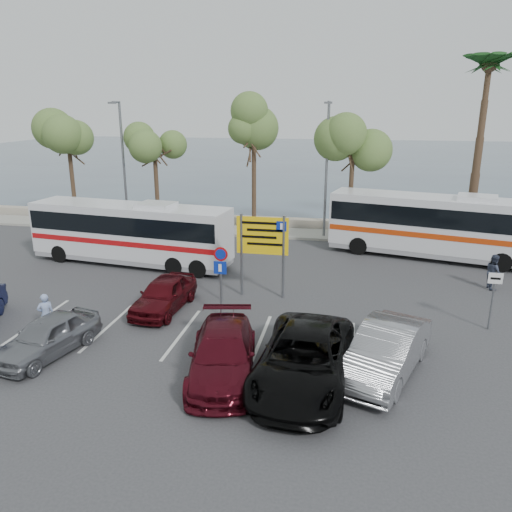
% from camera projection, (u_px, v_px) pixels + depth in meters
% --- Properties ---
extents(ground, '(120.00, 120.00, 0.00)m').
position_uv_depth(ground, '(221.00, 325.00, 18.81)').
color(ground, '#373639').
rests_on(ground, ground).
extents(kerb_strip, '(44.00, 2.40, 0.15)m').
position_uv_depth(kerb_strip, '(277.00, 233.00, 31.94)').
color(kerb_strip, gray).
rests_on(kerb_strip, ground).
extents(seawall, '(48.00, 0.80, 0.60)m').
position_uv_depth(seawall, '(281.00, 222.00, 33.75)').
color(seawall, tan).
rests_on(seawall, ground).
extents(sea, '(140.00, 140.00, 0.00)m').
position_uv_depth(sea, '(323.00, 159.00, 75.15)').
color(sea, '#39465C').
rests_on(sea, ground).
extents(tree_far_left, '(3.20, 3.20, 7.60)m').
position_uv_depth(tree_far_left, '(67.00, 130.00, 32.66)').
color(tree_far_left, '#382619').
rests_on(tree_far_left, kerb_strip).
extents(tree_left, '(3.20, 3.20, 7.20)m').
position_uv_depth(tree_left, '(154.00, 136.00, 31.67)').
color(tree_left, '#382619').
rests_on(tree_left, kerb_strip).
extents(tree_mid, '(3.20, 3.20, 8.00)m').
position_uv_depth(tree_mid, '(254.00, 127.00, 30.29)').
color(tree_mid, '#382619').
rests_on(tree_mid, kerb_strip).
extents(tree_right, '(3.20, 3.20, 7.40)m').
position_uv_depth(tree_right, '(354.00, 136.00, 29.34)').
color(tree_right, '#382619').
rests_on(tree_right, kerb_strip).
extents(palm_tree, '(4.80, 4.80, 11.20)m').
position_uv_depth(palm_tree, '(489.00, 68.00, 26.98)').
color(palm_tree, '#382619').
rests_on(palm_tree, kerb_strip).
extents(street_lamp_left, '(0.45, 1.15, 8.01)m').
position_uv_depth(street_lamp_left, '(123.00, 159.00, 31.99)').
color(street_lamp_left, slate).
rests_on(street_lamp_left, kerb_strip).
extents(street_lamp_right, '(0.45, 1.15, 8.01)m').
position_uv_depth(street_lamp_right, '(327.00, 163.00, 29.62)').
color(street_lamp_right, slate).
rests_on(street_lamp_right, kerb_strip).
extents(direction_sign, '(2.20, 0.12, 3.60)m').
position_uv_depth(direction_sign, '(263.00, 242.00, 20.92)').
color(direction_sign, slate).
rests_on(direction_sign, ground).
extents(sign_no_stop, '(0.60, 0.08, 2.35)m').
position_uv_depth(sign_no_stop, '(221.00, 265.00, 20.70)').
color(sign_no_stop, slate).
rests_on(sign_no_stop, ground).
extents(sign_parking, '(0.50, 0.07, 2.25)m').
position_uv_depth(sign_parking, '(221.00, 281.00, 19.16)').
color(sign_parking, slate).
rests_on(sign_parking, ground).
extents(sign_taxi, '(0.50, 0.07, 2.20)m').
position_uv_depth(sign_taxi, '(493.00, 293.00, 18.01)').
color(sign_taxi, slate).
rests_on(sign_taxi, ground).
extents(lane_markings, '(12.02, 4.20, 0.01)m').
position_uv_depth(lane_markings, '(184.00, 333.00, 18.08)').
color(lane_markings, silver).
rests_on(lane_markings, ground).
extents(coach_bus_left, '(10.77, 3.57, 3.29)m').
position_uv_depth(coach_bus_left, '(131.00, 235.00, 25.65)').
color(coach_bus_left, silver).
rests_on(coach_bus_left, ground).
extents(coach_bus_right, '(11.60, 5.00, 3.54)m').
position_uv_depth(coach_bus_right, '(439.00, 228.00, 26.51)').
color(coach_bus_right, silver).
rests_on(coach_bus_right, ground).
extents(car_silver_a, '(2.41, 4.12, 1.32)m').
position_uv_depth(car_silver_a, '(48.00, 336.00, 16.39)').
color(car_silver_a, gray).
rests_on(car_silver_a, ground).
extents(car_maroon, '(2.82, 5.11, 1.40)m').
position_uv_depth(car_maroon, '(223.00, 354.00, 15.14)').
color(car_maroon, '#4C0C16').
rests_on(car_maroon, ground).
extents(car_red, '(1.85, 4.05, 1.35)m').
position_uv_depth(car_red, '(164.00, 294.00, 19.98)').
color(car_red, '#4A0A10').
rests_on(car_red, ground).
extents(suv_black, '(2.96, 5.82, 1.58)m').
position_uv_depth(suv_black, '(304.00, 359.00, 14.66)').
color(suv_black, black).
rests_on(suv_black, ground).
extents(car_silver_b, '(3.19, 5.01, 1.56)m').
position_uv_depth(car_silver_b, '(386.00, 351.00, 15.18)').
color(car_silver_b, gray).
rests_on(car_silver_b, ground).
extents(pedestrian_near, '(0.68, 0.66, 1.57)m').
position_uv_depth(pedestrian_near, '(46.00, 314.00, 17.78)').
color(pedestrian_near, '#8DA1CE').
rests_on(pedestrian_near, ground).
extents(pedestrian_far, '(0.70, 0.84, 1.59)m').
position_uv_depth(pedestrian_far, '(494.00, 272.00, 22.29)').
color(pedestrian_far, '#363D51').
rests_on(pedestrian_far, ground).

